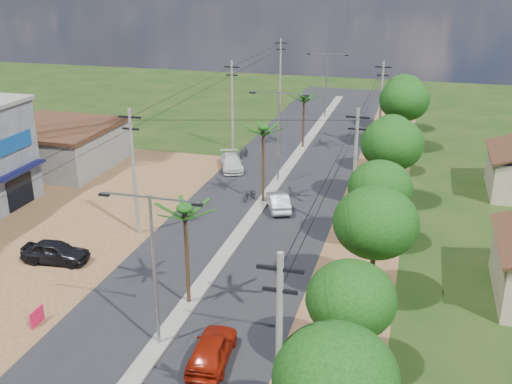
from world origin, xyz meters
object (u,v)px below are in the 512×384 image
Objects in this scene: car_silver_mid at (278,202)px; car_parked_dark at (56,252)px; car_white_far at (231,163)px; roadside_sign at (37,317)px; car_red_near at (212,350)px.

car_parked_dark is (-11.51, -12.42, 0.06)m from car_silver_mid.
car_white_far is 4.10× the size of roadside_sign.
car_red_near is 19.60m from car_silver_mid.
car_white_far is 27.43m from roadside_sign.
car_silver_mid is 10.66m from car_white_far.
car_red_near is 9.96m from roadside_sign.
car_silver_mid is at bearing -76.23° from car_white_far.
car_red_near reaches higher than car_white_far.
car_silver_mid is (-1.51, 19.54, -0.06)m from car_red_near.
car_white_far is at bearing -19.10° from car_parked_dark.
car_parked_dark is (-13.03, 7.12, -0.00)m from car_red_near.
car_red_near reaches higher than car_silver_mid.
car_parked_dark is 7.20m from roadside_sign.
car_red_near is at bearing -4.25° from roadside_sign.
car_white_far is at bearing -78.66° from car_red_near.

